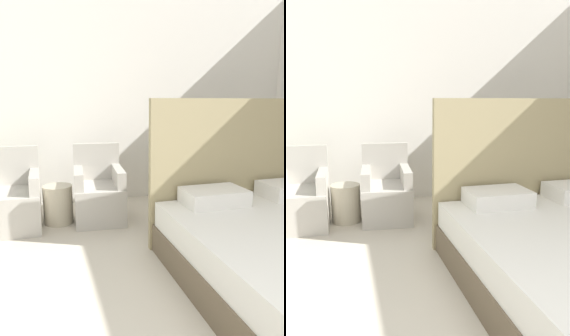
% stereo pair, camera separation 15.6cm
% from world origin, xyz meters
% --- Properties ---
extents(wall_back, '(10.00, 0.06, 2.90)m').
position_xyz_m(wall_back, '(0.00, 4.14, 1.45)').
color(wall_back, white).
rests_on(wall_back, ground_plane).
extents(armchair_near_window_left, '(0.57, 0.68, 0.88)m').
position_xyz_m(armchair_near_window_left, '(-1.10, 3.35, 0.28)').
color(armchair_near_window_left, '#B7B2A8').
rests_on(armchair_near_window_left, ground_plane).
extents(armchair_near_window_right, '(0.62, 0.73, 0.88)m').
position_xyz_m(armchair_near_window_right, '(-0.15, 3.35, 0.28)').
color(armchair_near_window_right, '#B7B2A8').
rests_on(armchair_near_window_right, ground_plane).
extents(side_table, '(0.33, 0.33, 0.44)m').
position_xyz_m(side_table, '(-0.63, 3.36, 0.22)').
color(side_table, '#B7AD93').
rests_on(side_table, ground_plane).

